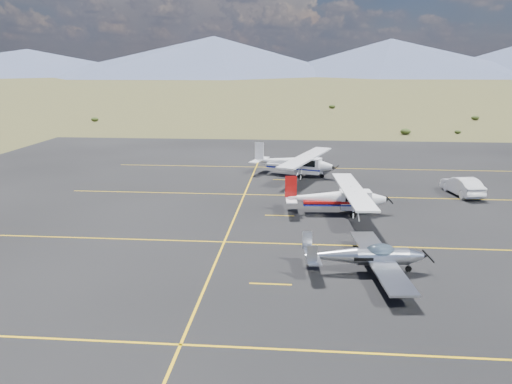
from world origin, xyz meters
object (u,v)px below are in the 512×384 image
(aircraft_cessna, at_px, (337,197))
(sedan, at_px, (462,186))
(aircraft_low_wing, at_px, (368,256))
(aircraft_plain, at_px, (294,162))

(aircraft_cessna, xyz_separation_m, sedan, (10.20, 5.94, -0.43))
(aircraft_low_wing, xyz_separation_m, sedan, (9.43, 16.01, -0.11))
(aircraft_plain, relative_size, sedan, 2.53)
(aircraft_low_wing, bearing_deg, sedan, 53.68)
(aircraft_low_wing, xyz_separation_m, aircraft_cessna, (-0.76, 10.07, 0.32))
(aircraft_cessna, bearing_deg, aircraft_plain, 100.44)
(aircraft_cessna, relative_size, sedan, 2.35)
(aircraft_plain, bearing_deg, aircraft_cessna, -56.76)
(sedan, bearing_deg, aircraft_low_wing, 48.48)
(aircraft_low_wing, relative_size, aircraft_plain, 0.73)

